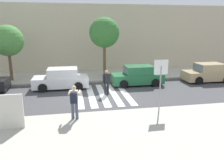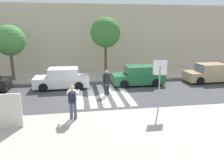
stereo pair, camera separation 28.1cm
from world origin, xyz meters
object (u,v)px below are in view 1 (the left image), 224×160
Objects in this scene: photographer_with_backpack at (74,100)px; advertising_board at (10,112)px; parked_car_white at (62,79)px; street_tree_center at (104,33)px; stop_sign at (161,74)px; parked_car_tan at (208,73)px; parked_car_green at (137,76)px; pedestrian_crossing at (107,81)px; street_tree_west at (8,41)px.

photographer_with_backpack reaches higher than advertising_board.
street_tree_center is (3.68, 2.52, 3.34)m from parked_car_white.
stop_sign reaches higher than photographer_with_backpack.
photographer_with_backpack is 0.42× the size of parked_car_tan.
advertising_board is at bearing -173.17° from stop_sign.
photographer_with_backpack is 1.08× the size of advertising_board.
parked_car_green is at bearing 84.59° from stop_sign.
pedestrian_crossing is at bearing -34.55° from parked_car_white.
parked_car_tan is at bearing 25.72° from advertising_board.
pedestrian_crossing is 0.42× the size of parked_car_tan.
street_tree_center is at bearing 163.61° from parked_car_tan.
pedestrian_crossing is 9.24m from street_tree_west.
photographer_with_backpack is at bearing -118.26° from pedestrian_crossing.
photographer_with_backpack reaches higher than pedestrian_crossing.
stop_sign is 13.12m from street_tree_west.
pedestrian_crossing is at bearing -33.78° from street_tree_west.
advertising_board is at bearing -105.67° from parked_car_white.
photographer_with_backpack is 1.00× the size of pedestrian_crossing.
street_tree_center reaches higher than parked_car_tan.
parked_car_green is at bearing 180.00° from parked_car_tan.
advertising_board reaches higher than parked_car_tan.
parked_car_white is 0.89× the size of street_tree_west.
advertising_board is at bearing -154.28° from parked_car_tan.
street_tree_center is at bearing 72.44° from photographer_with_backpack.
street_tree_center reaches higher than parked_car_green.
photographer_with_backpack is at bearing -150.92° from parked_car_tan.
pedestrian_crossing is 3.59m from parked_car_green.
parked_car_green is at bearing 36.96° from pedestrian_crossing.
parked_car_white is (-0.88, 6.33, -0.44)m from photographer_with_backpack.
photographer_with_backpack is 6.40m from parked_car_white.
parked_car_white is 12.26m from parked_car_tan.
street_tree_center is at bearing 83.20° from pedestrian_crossing.
stop_sign is 1.61× the size of photographer_with_backpack.
street_tree_center reaches higher than pedestrian_crossing.
parked_car_tan is (6.84, 5.95, -1.44)m from stop_sign.
street_tree_center is at bearing 101.60° from stop_sign.
street_tree_center is (0.56, 4.68, 3.09)m from pedestrian_crossing.
street_tree_west is 2.88× the size of advertising_board.
advertising_board is (-7.34, -0.88, -1.23)m from stop_sign.
photographer_with_backpack is 4.74m from pedestrian_crossing.
parked_car_green is at bearing 51.11° from photographer_with_backpack.
photographer_with_backpack is 9.72m from street_tree_center.
street_tree_center reaches higher than advertising_board.
parked_car_white is 0.78× the size of street_tree_center.
street_tree_center is at bearing 132.39° from parked_car_green.
street_tree_west is 10.22m from advertising_board.
parked_car_tan is at bearing -0.00° from parked_car_green.
street_tree_west is (-10.26, 2.79, 2.74)m from parked_car_green.
pedestrian_crossing is 3.80m from parked_car_white.
parked_car_white and parked_car_tan have the same top height.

